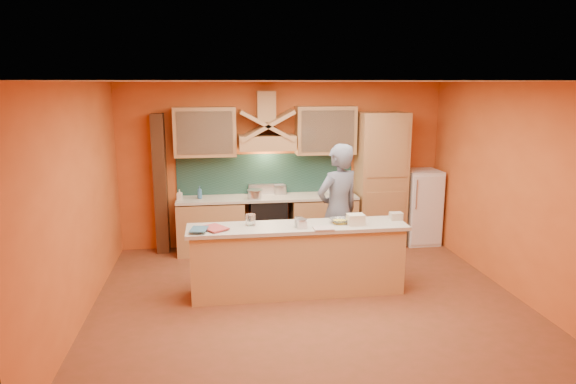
{
  "coord_description": "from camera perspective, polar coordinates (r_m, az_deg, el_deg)",
  "views": [
    {
      "loc": [
        -1.16,
        -6.12,
        2.79
      ],
      "look_at": [
        -0.14,
        0.9,
        1.27
      ],
      "focal_mm": 32.0,
      "sensor_mm": 36.0,
      "label": 1
    }
  ],
  "objects": [
    {
      "name": "ceiling",
      "position": [
        6.23,
        2.54,
        12.2
      ],
      "size": [
        5.5,
        5.0,
        0.01
      ],
      "primitive_type": "cube",
      "color": "white",
      "rests_on": "wall_back"
    },
    {
      "name": "stove",
      "position": [
        8.69,
        -2.26,
        -3.53
      ],
      "size": [
        0.6,
        0.58,
        0.9
      ],
      "primitive_type": "cube",
      "color": "black",
      "rests_on": "floor"
    },
    {
      "name": "cloth",
      "position": [
        6.61,
        3.96,
        -4.05
      ],
      "size": [
        0.25,
        0.19,
        0.02
      ],
      "primitive_type": "cube",
      "rotation": [
        0.0,
        0.0,
        -0.0
      ],
      "color": "#C7ADA4",
      "rests_on": "island_top"
    },
    {
      "name": "upper_cabinet_left",
      "position": [
        8.48,
        -9.21,
        6.61
      ],
      "size": [
        1.0,
        0.35,
        0.8
      ],
      "primitive_type": "cube",
      "color": "tan",
      "rests_on": "wall_back"
    },
    {
      "name": "hood_chimney",
      "position": [
        8.52,
        -2.47,
        9.48
      ],
      "size": [
        0.3,
        0.3,
        0.5
      ],
      "primitive_type": "cube",
      "color": "tan",
      "rests_on": "wall_back"
    },
    {
      "name": "island_body",
      "position": [
        6.92,
        1.07,
        -7.74
      ],
      "size": [
        2.8,
        0.55,
        0.88
      ],
      "primitive_type": "cube",
      "color": "tan",
      "rests_on": "floor"
    },
    {
      "name": "wall_back",
      "position": [
        8.81,
        -0.57,
        3.03
      ],
      "size": [
        5.5,
        0.02,
        2.8
      ],
      "primitive_type": "cube",
      "color": "orange",
      "rests_on": "floor"
    },
    {
      "name": "jar_small",
      "position": [
        6.66,
        1.21,
        -3.4
      ],
      "size": [
        0.13,
        0.13,
        0.13
      ],
      "primitive_type": "cylinder",
      "rotation": [
        0.0,
        0.0,
        -0.15
      ],
      "color": "white",
      "rests_on": "island_top"
    },
    {
      "name": "pot_small",
      "position": [
        8.75,
        -0.86,
        0.16
      ],
      "size": [
        0.26,
        0.26,
        0.16
      ],
      "primitive_type": "cylinder",
      "rotation": [
        0.0,
        0.0,
        -0.19
      ],
      "color": "#B3B2B9",
      "rests_on": "stove"
    },
    {
      "name": "pantry_column",
      "position": [
        8.93,
        10.24,
        1.34
      ],
      "size": [
        0.8,
        0.6,
        2.3
      ],
      "primitive_type": "cube",
      "color": "tan",
      "rests_on": "floor"
    },
    {
      "name": "kitchen_scale",
      "position": [
        6.63,
        1.52,
        -3.6
      ],
      "size": [
        0.13,
        0.13,
        0.1
      ],
      "primitive_type": "cube",
      "rotation": [
        0.0,
        0.0,
        0.1
      ],
      "color": "white",
      "rests_on": "island_top"
    },
    {
      "name": "range_hood",
      "position": [
        8.47,
        -2.37,
        5.53
      ],
      "size": [
        0.92,
        0.5,
        0.24
      ],
      "primitive_type": "cube",
      "color": "tan",
      "rests_on": "wall_back"
    },
    {
      "name": "mixing_bowl",
      "position": [
        6.89,
        5.77,
        -3.2
      ],
      "size": [
        0.3,
        0.3,
        0.06
      ],
      "primitive_type": "imported",
      "rotation": [
        0.0,
        0.0,
        0.21
      ],
      "color": "silver",
      "rests_on": "island_top"
    },
    {
      "name": "soap_bottle_a",
      "position": [
        8.47,
        -11.96,
        -0.29
      ],
      "size": [
        0.09,
        0.09,
        0.18
      ],
      "primitive_type": "imported",
      "rotation": [
        0.0,
        0.0,
        -0.16
      ],
      "color": "silver",
      "rests_on": "counter_top"
    },
    {
      "name": "floor",
      "position": [
        6.82,
        2.32,
        -12.02
      ],
      "size": [
        5.5,
        5.0,
        0.01
      ],
      "primitive_type": "cube",
      "color": "brown",
      "rests_on": "ground"
    },
    {
      "name": "bowl_back",
      "position": [
        8.73,
        4.94,
        -0.09
      ],
      "size": [
        0.26,
        0.26,
        0.06
      ],
      "primitive_type": "imported",
      "rotation": [
        0.0,
        0.0,
        0.33
      ],
      "color": "white",
      "rests_on": "counter_top"
    },
    {
      "name": "island_top",
      "position": [
        6.77,
        1.09,
        -3.92
      ],
      "size": [
        2.9,
        0.62,
        0.05
      ],
      "primitive_type": "cube",
      "color": "beige",
      "rests_on": "island_body"
    },
    {
      "name": "pot_large",
      "position": [
        8.4,
        -3.69,
        -0.4
      ],
      "size": [
        0.27,
        0.27,
        0.15
      ],
      "primitive_type": "cylinder",
      "rotation": [
        0.0,
        0.0,
        -0.21
      ],
      "color": "silver",
      "rests_on": "stove"
    },
    {
      "name": "trim_column_left",
      "position": [
        8.67,
        -13.98,
        0.85
      ],
      "size": [
        0.2,
        0.3,
        2.3
      ],
      "primitive_type": "cube",
      "color": "#472816",
      "rests_on": "floor"
    },
    {
      "name": "wall_right",
      "position": [
        7.39,
        23.87,
        0.23
      ],
      "size": [
        0.02,
        5.0,
        2.8
      ],
      "primitive_type": "cube",
      "color": "orange",
      "rests_on": "floor"
    },
    {
      "name": "dish_rack",
      "position": [
        8.84,
        5.29,
        0.21
      ],
      "size": [
        0.32,
        0.26,
        0.11
      ],
      "primitive_type": "cube",
      "rotation": [
        0.0,
        0.0,
        -0.08
      ],
      "color": "silver",
      "rests_on": "counter_top"
    },
    {
      "name": "base_cabinet_right",
      "position": [
        8.84,
        3.89,
        -3.41
      ],
      "size": [
        1.1,
        0.6,
        0.86
      ],
      "primitive_type": "cube",
      "color": "tan",
      "rests_on": "floor"
    },
    {
      "name": "wall_front",
      "position": [
        4.05,
        9.01,
        -8.1
      ],
      "size": [
        5.5,
        0.02,
        2.8
      ],
      "primitive_type": "cube",
      "color": "orange",
      "rests_on": "floor"
    },
    {
      "name": "base_cabinet_left",
      "position": [
        8.65,
        -8.54,
        -3.86
      ],
      "size": [
        1.1,
        0.6,
        0.86
      ],
      "primitive_type": "cube",
      "color": "tan",
      "rests_on": "floor"
    },
    {
      "name": "backsplash",
      "position": [
        8.78,
        -2.5,
        2.0
      ],
      "size": [
        3.0,
        0.03,
        0.7
      ],
      "primitive_type": "cube",
      "color": "#1B3C35",
      "rests_on": "wall_back"
    },
    {
      "name": "wall_left",
      "position": [
        6.48,
        -22.25,
        -1.19
      ],
      "size": [
        0.02,
        5.0,
        2.8
      ],
      "primitive_type": "cube",
      "color": "orange",
      "rests_on": "floor"
    },
    {
      "name": "person",
      "position": [
        7.4,
        5.56,
        -2.13
      ],
      "size": [
        0.84,
        0.72,
        1.95
      ],
      "primitive_type": "imported",
      "rotation": [
        0.0,
        0.0,
        3.58
      ],
      "color": "slate",
      "rests_on": "floor"
    },
    {
      "name": "upper_cabinet_right",
      "position": [
        8.68,
        4.19,
        6.86
      ],
      "size": [
        1.0,
        0.35,
        0.8
      ],
      "primitive_type": "cube",
      "color": "tan",
      "rests_on": "wall_back"
    },
    {
      "name": "book_lower",
      "position": [
        6.56,
        -9.07,
        -4.22
      ],
      "size": [
        0.39,
        0.42,
        0.03
      ],
      "primitive_type": "imported",
      "rotation": [
        0.0,
        0.0,
        0.59
      ],
      "color": "#B94342",
      "rests_on": "island_top"
    },
    {
      "name": "soap_bottle_b",
      "position": [
        8.51,
        -9.79,
        -0.04
      ],
      "size": [
        0.11,
        0.11,
        0.21
      ],
      "primitive_type": "imported",
      "rotation": [
        0.0,
        0.0,
        0.49
      ],
      "color": "teal",
      "rests_on": "counter_top"
    },
    {
      "name": "counter_top",
      "position": [
        8.58,
        -2.28,
        -0.63
      ],
      "size": [
        3.0,
        0.62,
        0.04
      ],
      "primitive_type": "cube",
      "color": "beige",
      "rests_on": "base_cabinet_left"
    },
    {
      "name": "grocery_bag_b",
      "position": [
        7.18,
        11.92,
        -2.63
      ],
      "size": [
        0.17,
        0.13,
        0.1
      ],
      "primitive_type": "cube",
      "rotation": [
        0.0,
        0.0,
        -0.03
      ],
      "color": "beige",
      "rests_on": "island_top"
    },
    {
      "name": "jar_large",
      "position": [
        6.77,
        -4.19,
        -3.09
      ],
      "size": [
        0.15,
        0.15,
        0.15
      ],
      "primitive_type": "cylinder",
      "rotation": [
        0.0,
        0.0,
        0.13
      ],
      "color": "white",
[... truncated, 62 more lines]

